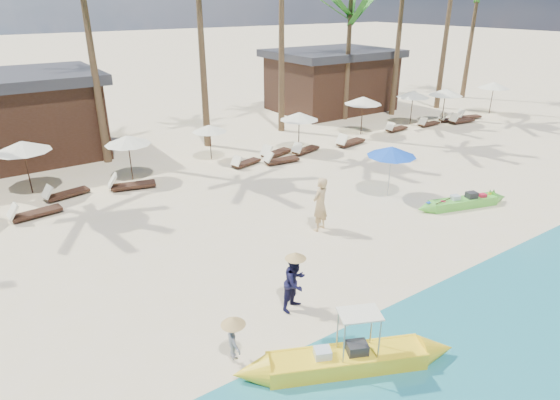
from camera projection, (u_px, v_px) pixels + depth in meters
ground at (341, 262)px, 14.80m from camera, size 240.00×240.00×0.00m
wet_sand_strip at (481, 354)px, 10.99m from camera, size 240.00×4.50×0.01m
green_canoe at (463, 202)px, 18.66m from camera, size 4.52×1.58×0.59m
yellow_canoe at (346, 360)px, 10.46m from camera, size 5.37×2.67×1.48m
tourist at (320, 204)px, 16.51m from camera, size 0.84×0.68×1.99m
vendor_green at (295, 283)px, 12.32m from camera, size 0.92×0.82×1.59m
vendor_yellow at (234, 340)px, 10.44m from camera, size 0.47×0.68×0.97m
blue_umbrella at (392, 151)px, 19.04m from camera, size 2.01×2.01×2.16m
resort_parasol_4 at (22, 146)px, 19.27m from camera, size 2.24×2.24×2.31m
lounger_4_left at (33, 212)px, 17.74m from camera, size 1.91×0.78×0.63m
lounger_4_right at (64, 193)px, 19.50m from camera, size 1.90×0.90×0.62m
resort_parasol_5 at (128, 140)px, 20.80m from camera, size 2.04×2.04×2.10m
lounger_5_left at (130, 184)px, 20.40m from camera, size 2.07×1.08×0.67m
resort_parasol_6 at (210, 128)px, 23.63m from camera, size 1.77×1.77×1.83m
lounger_6_left at (245, 162)px, 23.24m from camera, size 1.75×0.95×0.57m
lounger_6_right at (280, 160)px, 23.58m from camera, size 1.89×0.74×0.63m
resort_parasol_7 at (299, 116)px, 24.87m from camera, size 2.08×2.08×2.14m
lounger_7_left at (275, 152)px, 24.64m from camera, size 2.01×1.07×0.65m
lounger_7_right at (304, 149)px, 25.16m from camera, size 1.90×1.01×0.62m
resort_parasol_8 at (363, 100)px, 27.94m from camera, size 2.24×2.24×2.31m
lounger_8_left at (349, 142)px, 26.45m from camera, size 2.06×0.95×0.68m
resort_parasol_9 at (413, 94)px, 30.30m from camera, size 2.13×2.13×2.19m
lounger_9_left at (396, 128)px, 29.33m from camera, size 1.72×0.67×0.57m
lounger_9_right at (428, 123)px, 30.52m from camera, size 1.68×0.54×0.57m
resort_parasol_10 at (446, 92)px, 30.54m from camera, size 2.22×2.22×2.29m
lounger_10_left at (450, 119)px, 31.60m from camera, size 1.80×0.91×0.59m
lounger_10_right at (461, 120)px, 31.21m from camera, size 1.96×0.79×0.65m
resort_parasol_11 at (494, 85)px, 33.16m from camera, size 2.19×2.19×2.26m
lounger_11_left at (467, 116)px, 32.28m from camera, size 1.92×1.00×0.62m
palm_6 at (351, 9)px, 29.64m from camera, size 2.08×2.08×8.51m
pavilion_east at (331, 79)px, 34.43m from camera, size 8.80×6.60×4.30m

